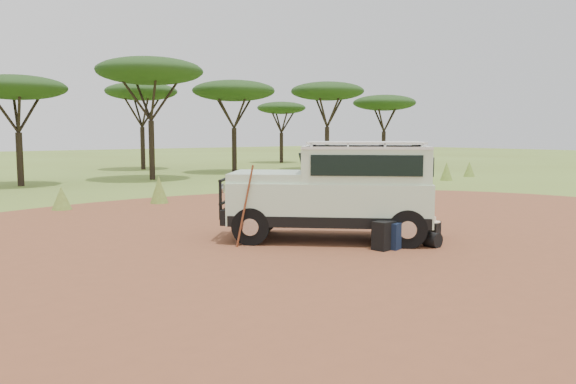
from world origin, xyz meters
TOP-DOWN VIEW (x-y plane):
  - ground at (0.00, 0.00)m, footprint 140.00×140.00m
  - dirt_clearing at (0.00, 0.00)m, footprint 23.00×23.00m
  - grass_fringe at (0.12, 8.67)m, footprint 36.60×1.60m
  - acacia_treeline at (0.75, 19.81)m, footprint 46.70×13.20m
  - safari_vehicle at (0.15, 0.54)m, footprint 4.29×4.26m
  - walking_staff at (-1.81, 1.15)m, footprint 0.37×0.19m
  - backpack_black at (0.16, -0.83)m, footprint 0.45×0.35m
  - backpack_navy at (0.39, -0.89)m, footprint 0.47×0.39m
  - backpack_olive at (1.53, -0.48)m, footprint 0.36×0.30m
  - duffel_navy at (1.89, -0.44)m, footprint 0.41×0.34m
  - hard_case at (2.04, -0.55)m, footprint 0.57×0.49m
  - stuff_sack at (1.12, -1.28)m, footprint 0.32×0.32m
  - safari_hat at (2.04, -0.55)m, footprint 0.40×0.40m

SIDE VIEW (x-z plane):
  - ground at x=0.00m, z-range 0.00..0.00m
  - dirt_clearing at x=0.00m, z-range 0.00..0.01m
  - stuff_sack at x=1.12m, z-range 0.00..0.31m
  - hard_case at x=2.04m, z-range 0.00..0.34m
  - duffel_navy at x=1.89m, z-range 0.00..0.41m
  - backpack_olive at x=1.53m, z-range 0.00..0.45m
  - backpack_navy at x=0.39m, z-range 0.00..0.53m
  - backpack_black at x=0.16m, z-range 0.00..0.57m
  - safari_hat at x=2.04m, z-range 0.32..0.44m
  - grass_fringe at x=0.12m, z-range -0.05..0.85m
  - walking_staff at x=-1.81m, z-range 0.00..1.67m
  - safari_vehicle at x=0.15m, z-range -0.04..2.09m
  - acacia_treeline at x=0.75m, z-range 1.74..8.00m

